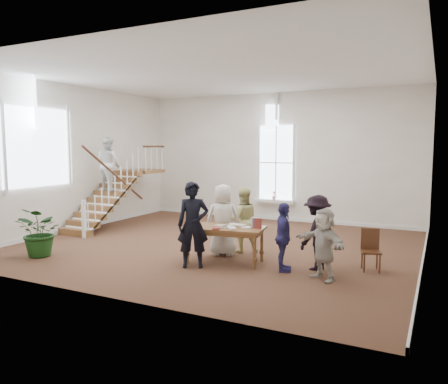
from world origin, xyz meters
The scene contains 12 objects.
ground centered at (0.00, 0.00, 0.00)m, with size 10.00×10.00×0.00m, color #462E1B.
room_shell centered at (0.00, 4.39, 0.40)m, with size 10.49×10.00×10.00m.
staircase centered at (-4.34, 0.75, 1.62)m, with size 1.10×4.10×2.92m.
library_table centered at (0.93, -1.53, 0.74)m, with size 1.87×1.14×0.89m.
police_officer centered at (0.49, -2.17, 0.94)m, with size 0.68×0.45×1.87m, color black.
elderly_woman centered at (0.59, -0.92, 0.86)m, with size 0.85×0.55×1.73m, color silver.
person_yellow centered at (0.89, -0.42, 0.81)m, with size 0.79×0.61×1.62m, color #D8D287.
woman_cluster_a centered at (2.34, -1.60, 0.73)m, with size 0.86×0.36×1.46m, color navy.
woman_cluster_b centered at (2.94, -1.15, 0.80)m, with size 1.04×0.60×1.60m, color black.
woman_cluster_c centered at (3.24, -1.80, 0.72)m, with size 1.33×0.42×1.44m, color beige.
floor_plant centered at (-3.24, -2.99, 0.60)m, with size 1.08×0.93×1.20m, color #133812.
side_chair centered at (3.98, -0.67, 0.48)m, with size 0.48×0.48×0.88m.
Camera 1 is at (5.25, -10.21, 2.63)m, focal length 35.00 mm.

